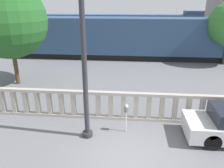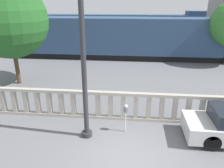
# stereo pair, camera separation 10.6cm
# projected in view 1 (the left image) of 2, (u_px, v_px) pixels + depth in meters

# --- Properties ---
(ground_plane) EXTENTS (160.00, 160.00, 0.00)m
(ground_plane) POSITION_uv_depth(u_px,v_px,m) (128.00, 159.00, 7.78)
(ground_plane) COLOR slate
(balustrade) EXTENTS (14.29, 0.24, 1.39)m
(balustrade) POSITION_uv_depth(u_px,v_px,m) (130.00, 106.00, 10.15)
(balustrade) COLOR #ADA599
(balustrade) RESTS_ON ground
(lamppost) EXTENTS (0.43, 0.43, 6.61)m
(lamppost) POSITION_uv_depth(u_px,v_px,m) (84.00, 52.00, 7.85)
(lamppost) COLOR #2D2D33
(lamppost) RESTS_ON ground
(parking_meter) EXTENTS (0.19, 0.19, 1.29)m
(parking_meter) POSITION_uv_depth(u_px,v_px,m) (126.00, 110.00, 9.09)
(parking_meter) COLOR silver
(parking_meter) RESTS_ON ground
(train_near) EXTENTS (28.87, 3.08, 4.43)m
(train_near) POSITION_uv_depth(u_px,v_px,m) (163.00, 38.00, 20.67)
(train_near) COLOR black
(train_near) RESTS_ON ground
(train_far) EXTENTS (25.95, 2.75, 3.89)m
(train_far) POSITION_uv_depth(u_px,v_px,m) (120.00, 25.00, 34.31)
(train_far) COLOR black
(train_far) RESTS_ON ground
(tree_left) EXTENTS (4.76, 4.76, 6.56)m
(tree_left) POSITION_uv_depth(u_px,v_px,m) (8.00, 20.00, 13.43)
(tree_left) COLOR #4C3823
(tree_left) RESTS_ON ground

